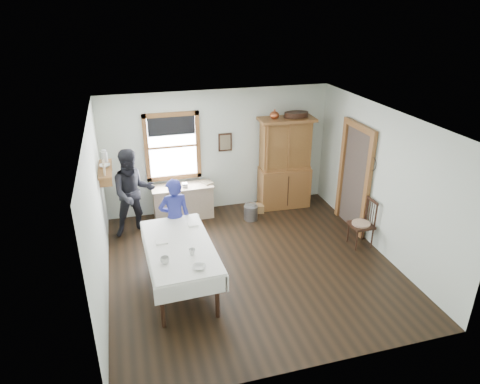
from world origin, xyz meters
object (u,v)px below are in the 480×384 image
Objects in this scene: woman_blue at (175,221)px; china_hutch at (285,163)px; pail at (251,213)px; figure_dark at (134,196)px; work_counter at (183,202)px; wicker_basket at (257,208)px; spindle_chair at (362,223)px; dining_table at (181,266)px.

china_hutch is at bearing -155.43° from woman_blue.
figure_dark is (-2.42, 0.07, 0.67)m from pail.
china_hutch is (2.33, -0.02, 0.66)m from work_counter.
wicker_basket is at bearing -163.16° from china_hutch.
figure_dark reaches higher than spindle_chair.
china_hutch is 3.09m from woman_blue.
spindle_chair is at bearing -30.79° from figure_dark.
dining_table is (-0.42, -2.48, 0.03)m from work_counter.
dining_table is 2.19m from figure_dark.
spindle_chair reaches higher than pail.
china_hutch is 3.39m from figure_dark.
dining_table is at bearing 82.42° from woman_blue.
spindle_chair reaches higher than wicker_basket.
china_hutch is 1.19m from wicker_basket.
china_hutch is 1.02× the size of dining_table.
work_counter is 1.21m from figure_dark.
china_hutch is at bearing -0.58° from work_counter.
dining_table is 2.70m from pail.
work_counter reaches higher than wicker_basket.
woman_blue is at bearing -103.64° from work_counter.
china_hutch is at bearing -2.03° from figure_dark.
dining_table is at bearing -131.86° from wicker_basket.
work_counter is at bearing 80.42° from dining_table.
spindle_chair is at bearing -51.70° from wicker_basket.
work_counter is 1.49m from pail.
wicker_basket is (-1.50, 1.90, -0.39)m from spindle_chair.
dining_table is at bearing -99.68° from work_counter.
figure_dark is (-2.66, -0.23, 0.74)m from wicker_basket.
china_hutch is 3.75m from dining_table.
wicker_basket is (1.63, -0.20, -0.28)m from work_counter.
work_counter is 4.10× the size of pail.
pail is 0.38m from wicker_basket.
figure_dark is at bearing -170.49° from china_hutch.
china_hutch reaches higher than dining_table.
woman_blue reaches higher than wicker_basket.
woman_blue is (-0.36, -1.50, 0.35)m from work_counter.
figure_dark reaches higher than pail.
china_hutch is 1.37m from pail.
spindle_chair is (0.80, -2.07, -0.55)m from china_hutch.
china_hutch is at bearing 26.74° from pail.
work_counter is 4.24× the size of wicker_basket.
china_hutch is at bearing 14.24° from wicker_basket.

